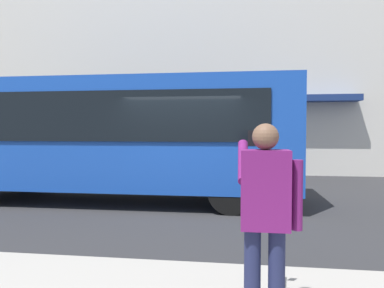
{
  "coord_description": "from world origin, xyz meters",
  "views": [
    {
      "loc": [
        -1.21,
        7.76,
        1.79
      ],
      "look_at": [
        -0.05,
        -0.89,
        1.45
      ],
      "focal_mm": 32.63,
      "sensor_mm": 36.0,
      "label": 1
    }
  ],
  "objects": [
    {
      "name": "building_facade_far",
      "position": [
        -0.02,
        -6.8,
        5.99
      ],
      "size": [
        28.0,
        1.55,
        12.0
      ],
      "color": "beige",
      "rests_on": "ground_plane"
    },
    {
      "name": "red_bus",
      "position": [
        1.96,
        -0.74,
        1.68
      ],
      "size": [
        9.05,
        2.54,
        3.08
      ],
      "color": "#1947AD",
      "rests_on": "ground_plane"
    },
    {
      "name": "ground_plane",
      "position": [
        0.0,
        0.0,
        0.0
      ],
      "size": [
        60.0,
        60.0,
        0.0
      ],
      "primitive_type": "plane",
      "color": "#2B2B2D"
    },
    {
      "name": "pedestrian_photographer",
      "position": [
        -1.44,
        4.81,
        1.14
      ],
      "size": [
        0.53,
        0.52,
        1.7
      ],
      "color": "#1E2347",
      "rests_on": "sidewalk_curb"
    }
  ]
}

